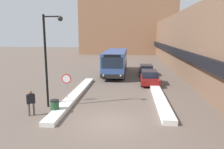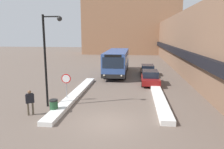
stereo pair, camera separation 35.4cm
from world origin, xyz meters
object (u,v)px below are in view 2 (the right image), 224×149
Objects in this scene: city_bus at (117,61)px; parked_car_front at (150,78)px; pedestrian at (30,100)px; stop_sign at (66,81)px; parked_car_back at (148,70)px; trash_bin at (54,106)px; street_lamp at (48,51)px.

parked_car_front is (4.10, -5.79, -1.00)m from city_bus.
pedestrian is at bearing -105.47° from city_bus.
stop_sign reaches higher than parked_car_front.
parked_car_front is 0.98× the size of parked_car_back.
street_lamp is at bearing 118.84° from trash_bin.
parked_car_front is 11.94m from street_lamp.
street_lamp is at bearing 36.92° from pedestrian.
city_bus is at bearing 175.17° from parked_car_back.
trash_bin is (-0.03, -2.77, -1.14)m from stop_sign.
street_lamp is (-7.85, -13.78, 3.44)m from parked_car_back.
street_lamp is at bearing -117.24° from stop_sign.
city_bus is 11.68× the size of trash_bin.
stop_sign is 3.67m from pedestrian.
pedestrian is 1.81× the size of trash_bin.
parked_car_front is 9.92m from stop_sign.
city_bus is 14.81m from street_lamp.
parked_car_front is 2.52× the size of pedestrian.
stop_sign is (-3.00, -12.67, -0.13)m from city_bus.
trash_bin is at bearing -115.28° from parked_car_back.
parked_car_back is 1.97× the size of stop_sign.
pedestrian is at bearing -113.20° from stop_sign.
parked_car_back is 0.66× the size of street_lamp.
stop_sign is at bearing -135.90° from parked_car_front.
street_lamp reaches higher than parked_car_back.
trash_bin is (0.72, -1.31, -3.65)m from street_lamp.
city_bus is 15.78m from trash_bin.
street_lamp is at bearing -119.67° from parked_car_back.
city_bus is at bearing 76.67° from stop_sign.
parked_car_front reaches higher than parked_car_back.
parked_car_back reaches higher than trash_bin.
stop_sign is (-7.10, -12.32, 0.93)m from parked_car_back.
street_lamp reaches higher than pedestrian.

